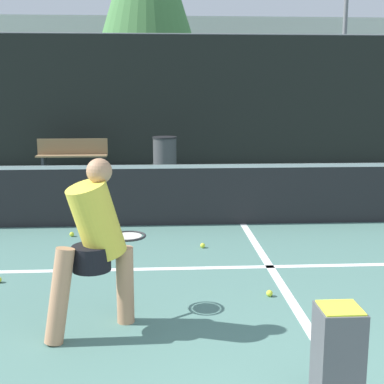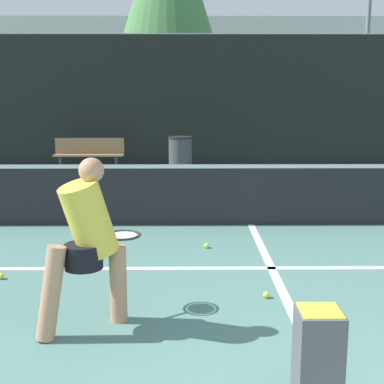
# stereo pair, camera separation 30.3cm
# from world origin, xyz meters

# --- Properties ---
(court_service_line) EXTENTS (8.25, 0.10, 0.01)m
(court_service_line) POSITION_xyz_m (0.00, 3.93, 0.00)
(court_service_line) COLOR white
(court_service_line) RESTS_ON ground
(court_center_mark) EXTENTS (0.10, 5.62, 0.01)m
(court_center_mark) POSITION_xyz_m (0.00, 3.21, 0.00)
(court_center_mark) COLOR white
(court_center_mark) RESTS_ON ground
(net) EXTENTS (11.09, 0.09, 1.07)m
(net) POSITION_xyz_m (0.00, 6.02, 0.51)
(net) COLOR slate
(net) RESTS_ON ground
(fence_back) EXTENTS (24.00, 0.06, 3.55)m
(fence_back) POSITION_xyz_m (0.00, 12.58, 1.77)
(fence_back) COLOR black
(fence_back) RESTS_ON ground
(player_practicing) EXTENTS (0.93, 1.05, 1.51)m
(player_practicing) POSITION_xyz_m (-1.84, 2.34, 0.81)
(player_practicing) COLOR tan
(player_practicing) RESTS_ON ground
(tennis_ball_scattered_0) EXTENTS (0.07, 0.07, 0.07)m
(tennis_ball_scattered_0) POSITION_xyz_m (-0.74, 4.76, 0.03)
(tennis_ball_scattered_0) COLOR #D1E033
(tennis_ball_scattered_0) RESTS_ON ground
(tennis_ball_scattered_1) EXTENTS (0.07, 0.07, 0.07)m
(tennis_ball_scattered_1) POSITION_xyz_m (-2.57, 5.43, 0.03)
(tennis_ball_scattered_1) COLOR #D1E033
(tennis_ball_scattered_1) RESTS_ON ground
(tennis_ball_scattered_2) EXTENTS (0.07, 0.07, 0.07)m
(tennis_ball_scattered_2) POSITION_xyz_m (0.15, 2.02, 0.03)
(tennis_ball_scattered_2) COLOR #D1E033
(tennis_ball_scattered_2) RESTS_ON ground
(tennis_ball_scattered_5) EXTENTS (0.07, 0.07, 0.07)m
(tennis_ball_scattered_5) POSITION_xyz_m (-0.19, 3.02, 0.03)
(tennis_ball_scattered_5) COLOR #D1E033
(tennis_ball_scattered_5) RESTS_ON ground
(ball_hopper) EXTENTS (0.28, 0.28, 0.71)m
(ball_hopper) POSITION_xyz_m (-0.16, 1.06, 0.37)
(ball_hopper) COLOR #4C4C51
(ball_hopper) RESTS_ON ground
(courtside_bench) EXTENTS (1.77, 0.39, 0.86)m
(courtside_bench) POSITION_xyz_m (-3.51, 11.59, 0.47)
(courtside_bench) COLOR olive
(courtside_bench) RESTS_ON ground
(trash_bin) EXTENTS (0.61, 0.61, 0.94)m
(trash_bin) POSITION_xyz_m (-1.17, 11.23, 0.47)
(trash_bin) COLOR #3F3F42
(trash_bin) RESTS_ON ground
(parked_car) EXTENTS (1.80, 4.21, 1.54)m
(parked_car) POSITION_xyz_m (-3.50, 15.79, 0.65)
(parked_car) COLOR #B7B7BC
(parked_car) RESTS_ON ground
(tree_mid) EXTENTS (2.89, 2.89, 5.09)m
(tree_mid) POSITION_xyz_m (-1.73, 22.43, 3.62)
(tree_mid) COLOR brown
(tree_mid) RESTS_ON ground
(building_far) EXTENTS (36.00, 2.40, 6.27)m
(building_far) POSITION_xyz_m (0.00, 30.94, 3.14)
(building_far) COLOR beige
(building_far) RESTS_ON ground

